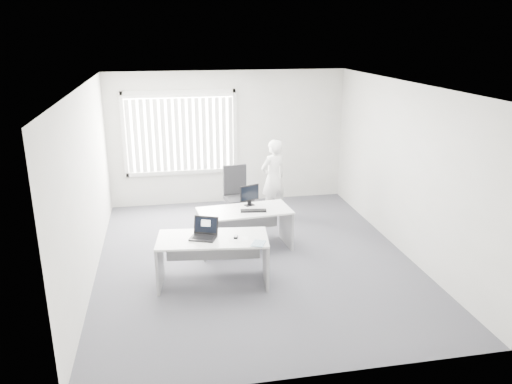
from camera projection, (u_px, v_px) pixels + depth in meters
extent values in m
plane|color=#595A62|center=(254.00, 258.00, 8.19)|extent=(6.00, 6.00, 0.00)
cube|color=silver|center=(228.00, 138.00, 10.56)|extent=(5.00, 0.02, 2.80)
cube|color=silver|center=(310.00, 259.00, 4.95)|extent=(5.00, 0.02, 2.80)
cube|color=silver|center=(87.00, 185.00, 7.31)|extent=(0.02, 6.00, 2.80)
cube|color=silver|center=(403.00, 169.00, 8.20)|extent=(0.02, 6.00, 2.80)
cube|color=white|center=(254.00, 85.00, 7.33)|extent=(5.00, 6.00, 0.02)
cube|color=silver|center=(180.00, 133.00, 10.30)|extent=(2.32, 0.06, 1.76)
cube|color=white|center=(213.00, 239.00, 7.18)|extent=(1.66, 0.93, 0.03)
cube|color=#939395|center=(160.00, 263.00, 7.24)|extent=(0.12, 0.68, 0.69)
cube|color=#939395|center=(266.00, 260.00, 7.34)|extent=(0.12, 0.68, 0.69)
cube|color=white|center=(244.00, 211.00, 8.35)|extent=(1.60, 0.86, 0.03)
cube|color=#939395|center=(201.00, 235.00, 8.26)|extent=(0.10, 0.67, 0.67)
cube|color=#939395|center=(286.00, 226.00, 8.66)|extent=(0.10, 0.67, 0.67)
cylinder|color=black|center=(239.00, 221.00, 9.71)|extent=(0.72, 0.72, 0.08)
cylinder|color=black|center=(239.00, 211.00, 9.65)|extent=(0.07, 0.07, 0.48)
cube|color=black|center=(238.00, 199.00, 9.57)|extent=(0.55, 0.55, 0.07)
cube|color=black|center=(235.00, 179.00, 9.66)|extent=(0.47, 0.14, 0.58)
imported|color=white|center=(273.00, 178.00, 9.86)|extent=(0.68, 0.58, 1.56)
cube|color=white|center=(239.00, 239.00, 7.13)|extent=(0.31, 0.25, 0.00)
cube|color=white|center=(258.00, 243.00, 6.97)|extent=(0.25, 0.28, 0.01)
cube|color=black|center=(253.00, 211.00, 8.29)|extent=(0.45, 0.20, 0.02)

